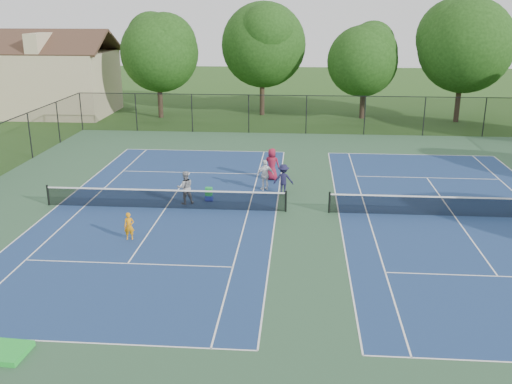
# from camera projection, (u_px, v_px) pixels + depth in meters

# --- Properties ---
(ground) EXTENTS (140.00, 140.00, 0.00)m
(ground) POSITION_uv_depth(u_px,v_px,m) (307.00, 212.00, 27.68)
(ground) COLOR #234716
(ground) RESTS_ON ground
(court_pad) EXTENTS (36.00, 36.00, 0.01)m
(court_pad) POSITION_uv_depth(u_px,v_px,m) (307.00, 212.00, 27.68)
(court_pad) COLOR #30563B
(court_pad) RESTS_ON ground
(tennis_court_left) EXTENTS (12.00, 23.83, 1.07)m
(tennis_court_left) POSITION_uv_depth(u_px,v_px,m) (165.00, 207.00, 28.18)
(tennis_court_left) COLOR navy
(tennis_court_left) RESTS_ON ground
(tennis_court_right) EXTENTS (12.00, 23.83, 1.07)m
(tennis_court_right) POSITION_uv_depth(u_px,v_px,m) (455.00, 214.00, 27.13)
(tennis_court_right) COLOR navy
(tennis_court_right) RESTS_ON ground
(perimeter_fence) EXTENTS (36.08, 36.08, 3.02)m
(perimeter_fence) POSITION_uv_depth(u_px,v_px,m) (308.00, 181.00, 27.19)
(perimeter_fence) COLOR black
(perimeter_fence) RESTS_ON ground
(tree_back_a) EXTENTS (6.80, 6.80, 9.15)m
(tree_back_a) POSITION_uv_depth(u_px,v_px,m) (158.00, 49.00, 49.53)
(tree_back_a) COLOR #2D2116
(tree_back_a) RESTS_ON ground
(tree_back_b) EXTENTS (7.60, 7.60, 10.03)m
(tree_back_b) POSITION_uv_depth(u_px,v_px,m) (262.00, 41.00, 50.58)
(tree_back_b) COLOR #2D2116
(tree_back_b) RESTS_ON ground
(tree_back_c) EXTENTS (6.00, 6.00, 8.40)m
(tree_back_c) POSITION_uv_depth(u_px,v_px,m) (365.00, 55.00, 49.30)
(tree_back_c) COLOR #2D2116
(tree_back_c) RESTS_ON ground
(tree_back_d) EXTENTS (7.80, 7.80, 10.37)m
(tree_back_d) POSITION_uv_depth(u_px,v_px,m) (464.00, 41.00, 47.34)
(tree_back_d) COLOR #2D2116
(tree_back_d) RESTS_ON ground
(clapboard_house) EXTENTS (10.80, 8.10, 7.65)m
(clapboard_house) POSITION_uv_depth(u_px,v_px,m) (55.00, 80.00, 52.14)
(clapboard_house) COLOR tan
(clapboard_house) RESTS_ON ground
(child_player) EXTENTS (0.48, 0.36, 1.20)m
(child_player) POSITION_uv_depth(u_px,v_px,m) (129.00, 226.00, 24.30)
(child_player) COLOR orange
(child_player) RESTS_ON ground
(instructor) EXTENTS (1.01, 0.91, 1.71)m
(instructor) POSITION_uv_depth(u_px,v_px,m) (185.00, 188.00, 28.64)
(instructor) COLOR gray
(instructor) RESTS_ON ground
(bystander_a) EXTENTS (1.07, 0.83, 1.69)m
(bystander_a) POSITION_uv_depth(u_px,v_px,m) (265.00, 175.00, 30.81)
(bystander_a) COLOR white
(bystander_a) RESTS_ON ground
(bystander_b) EXTENTS (1.06, 0.62, 1.63)m
(bystander_b) POSITION_uv_depth(u_px,v_px,m) (283.00, 179.00, 30.16)
(bystander_b) COLOR #1B1A39
(bystander_b) RESTS_ON ground
(bystander_c) EXTENTS (1.00, 0.76, 1.84)m
(bystander_c) POSITION_uv_depth(u_px,v_px,m) (272.00, 164.00, 32.63)
(bystander_c) COLOR maroon
(bystander_c) RESTS_ON ground
(ball_crate) EXTENTS (0.39, 0.28, 0.30)m
(ball_crate) POSITION_uv_depth(u_px,v_px,m) (209.00, 198.00, 29.26)
(ball_crate) COLOR #152496
(ball_crate) RESTS_ON ground
(ball_hopper) EXTENTS (0.35, 0.28, 0.42)m
(ball_hopper) POSITION_uv_depth(u_px,v_px,m) (209.00, 192.00, 29.15)
(ball_hopper) COLOR green
(ball_hopper) RESTS_ON ball_crate
(green_tarp) EXTENTS (1.43, 1.22, 0.17)m
(green_tarp) POSITION_uv_depth(u_px,v_px,m) (3.00, 352.00, 16.34)
(green_tarp) COLOR green
(green_tarp) RESTS_ON ground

